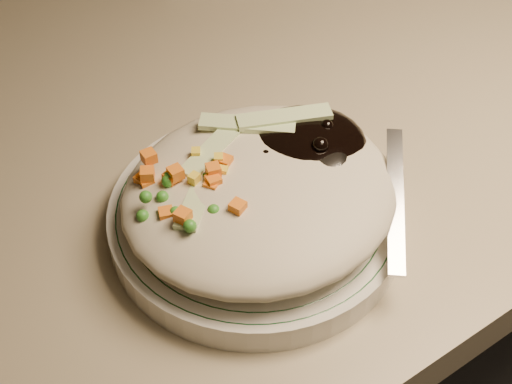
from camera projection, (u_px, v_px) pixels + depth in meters
desk at (194, 217)px, 0.79m from camera, size 1.40×0.70×0.74m
plate at (256, 218)px, 0.51m from camera, size 0.21×0.21×0.02m
plate_rim at (256, 208)px, 0.50m from camera, size 0.20×0.20×0.00m
meal at (262, 184)px, 0.49m from camera, size 0.21×0.19×0.05m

